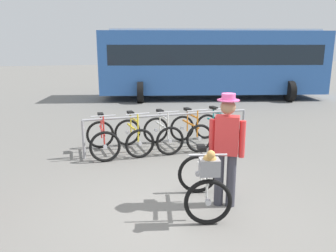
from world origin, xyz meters
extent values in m
plane|color=slate|center=(0.00, 0.00, 0.00)|extent=(80.00, 80.00, 0.00)
cylinder|color=#99999E|center=(-1.24, 2.93, 0.42)|extent=(0.06, 0.06, 0.85)
cylinder|color=#99999E|center=(2.61, 3.01, 0.42)|extent=(0.06, 0.06, 0.85)
cylinder|color=#99999E|center=(0.69, 2.97, 0.85)|extent=(3.85, 0.13, 0.05)
torus|color=black|center=(-0.82, 3.63, 0.33)|extent=(0.66, 0.10, 0.66)
cylinder|color=#B7B7BC|center=(-0.82, 3.63, 0.33)|extent=(0.08, 0.06, 0.08)
torus|color=black|center=(-0.81, 2.61, 0.33)|extent=(0.66, 0.10, 0.66)
cylinder|color=#B7B7BC|center=(-0.81, 2.61, 0.33)|extent=(0.08, 0.06, 0.08)
cube|color=red|center=(-0.82, 3.12, 0.56)|extent=(0.04, 0.92, 0.04)
cube|color=red|center=(-0.82, 3.07, 0.78)|extent=(0.04, 0.61, 0.04)
cylinder|color=red|center=(-0.82, 3.31, 0.60)|extent=(0.03, 0.03, 0.55)
cube|color=black|center=(-0.82, 3.31, 0.88)|extent=(0.12, 0.24, 0.06)
cylinder|color=red|center=(-0.82, 2.73, 0.65)|extent=(0.03, 0.03, 0.63)
cylinder|color=#B7B7BC|center=(-0.82, 2.73, 0.96)|extent=(0.52, 0.03, 0.03)
torus|color=black|center=(-0.17, 3.64, 0.33)|extent=(0.67, 0.15, 0.66)
cylinder|color=#B7B7BC|center=(-0.17, 3.64, 0.33)|extent=(0.09, 0.07, 0.08)
torus|color=black|center=(-0.07, 2.63, 0.33)|extent=(0.67, 0.15, 0.66)
cylinder|color=#B7B7BC|center=(-0.07, 2.63, 0.33)|extent=(0.09, 0.07, 0.08)
cube|color=yellow|center=(-0.12, 3.14, 0.56)|extent=(0.13, 0.92, 0.04)
cube|color=yellow|center=(-0.11, 3.09, 0.78)|extent=(0.10, 0.61, 0.04)
cylinder|color=yellow|center=(-0.14, 3.32, 0.60)|extent=(0.03, 0.03, 0.55)
cube|color=black|center=(-0.14, 3.32, 0.88)|extent=(0.14, 0.25, 0.06)
cylinder|color=yellow|center=(-0.08, 2.75, 0.65)|extent=(0.03, 0.03, 0.63)
cylinder|color=#B7B7BC|center=(-0.08, 2.75, 0.96)|extent=(0.52, 0.08, 0.03)
torus|color=black|center=(0.55, 3.66, 0.33)|extent=(0.66, 0.11, 0.66)
cylinder|color=#B7B7BC|center=(0.55, 3.66, 0.33)|extent=(0.08, 0.07, 0.08)
torus|color=black|center=(0.61, 2.64, 0.33)|extent=(0.66, 0.11, 0.66)
cylinder|color=#B7B7BC|center=(0.61, 2.64, 0.33)|extent=(0.08, 0.07, 0.08)
cube|color=silver|center=(0.58, 3.15, 0.56)|extent=(0.09, 0.92, 0.04)
cube|color=silver|center=(0.58, 3.10, 0.78)|extent=(0.07, 0.61, 0.04)
cylinder|color=silver|center=(0.57, 3.33, 0.60)|extent=(0.03, 0.03, 0.55)
cube|color=black|center=(0.57, 3.33, 0.88)|extent=(0.13, 0.25, 0.06)
cylinder|color=silver|center=(0.60, 2.76, 0.65)|extent=(0.03, 0.03, 0.63)
cylinder|color=#B7B7BC|center=(0.60, 2.76, 0.96)|extent=(0.52, 0.06, 0.03)
torus|color=black|center=(1.24, 3.67, 0.33)|extent=(0.66, 0.11, 0.66)
cylinder|color=#B7B7BC|center=(1.24, 3.67, 0.33)|extent=(0.08, 0.07, 0.08)
torus|color=black|center=(1.32, 2.66, 0.33)|extent=(0.66, 0.11, 0.66)
cylinder|color=#B7B7BC|center=(1.32, 2.66, 0.33)|extent=(0.08, 0.07, 0.08)
cube|color=orange|center=(1.28, 3.17, 0.56)|extent=(0.10, 0.92, 0.04)
cube|color=orange|center=(1.28, 3.12, 0.78)|extent=(0.08, 0.61, 0.04)
cylinder|color=orange|center=(1.27, 3.35, 0.60)|extent=(0.03, 0.03, 0.55)
cube|color=black|center=(1.27, 3.35, 0.88)|extent=(0.14, 0.25, 0.06)
cylinder|color=orange|center=(1.31, 2.78, 0.65)|extent=(0.03, 0.03, 0.63)
cylinder|color=#B7B7BC|center=(1.31, 2.78, 0.96)|extent=(0.52, 0.07, 0.03)
torus|color=black|center=(1.92, 3.69, 0.33)|extent=(0.66, 0.15, 0.66)
cylinder|color=#B7B7BC|center=(1.92, 3.69, 0.33)|extent=(0.09, 0.07, 0.08)
torus|color=black|center=(2.04, 2.67, 0.33)|extent=(0.66, 0.15, 0.66)
cylinder|color=#B7B7BC|center=(2.04, 2.67, 0.33)|extent=(0.09, 0.07, 0.08)
cube|color=teal|center=(1.98, 3.18, 0.56)|extent=(0.14, 0.92, 0.04)
cube|color=teal|center=(1.99, 3.13, 0.78)|extent=(0.11, 0.61, 0.04)
cylinder|color=teal|center=(1.96, 3.36, 0.60)|extent=(0.03, 0.03, 0.55)
cube|color=black|center=(1.96, 3.36, 0.88)|extent=(0.15, 0.25, 0.06)
cylinder|color=teal|center=(2.03, 2.80, 0.65)|extent=(0.03, 0.03, 0.63)
cylinder|color=#B7B7BC|center=(2.03, 2.80, 0.96)|extent=(0.52, 0.09, 0.03)
torus|color=black|center=(0.49, 0.64, 0.33)|extent=(0.66, 0.21, 0.66)
cylinder|color=#B7B7BC|center=(0.49, 0.64, 0.33)|extent=(0.09, 0.08, 0.08)
torus|color=black|center=(0.26, -0.35, 0.33)|extent=(0.66, 0.21, 0.66)
cylinder|color=#B7B7BC|center=(0.26, -0.35, 0.33)|extent=(0.09, 0.08, 0.08)
cube|color=silver|center=(0.37, 0.14, 0.56)|extent=(0.25, 0.90, 0.04)
cube|color=silver|center=(0.36, 0.10, 0.78)|extent=(0.18, 0.60, 0.04)
cylinder|color=silver|center=(0.42, 0.32, 0.60)|extent=(0.03, 0.03, 0.55)
cube|color=black|center=(0.42, 0.32, 0.88)|extent=(0.17, 0.26, 0.06)
cylinder|color=silver|center=(0.29, -0.23, 0.65)|extent=(0.03, 0.03, 0.63)
cylinder|color=#B7B7BC|center=(0.29, -0.23, 0.96)|extent=(0.51, 0.15, 0.03)
cube|color=gray|center=(0.25, -0.37, 0.84)|extent=(0.30, 0.25, 0.22)
ellipsoid|color=tan|center=(0.25, -0.37, 0.94)|extent=(0.21, 0.20, 0.16)
sphere|color=tan|center=(0.23, -0.45, 1.04)|extent=(0.11, 0.11, 0.11)
cylinder|color=#383842|center=(0.65, 0.16, 0.41)|extent=(0.14, 0.14, 0.82)
cylinder|color=#383842|center=(0.80, 0.07, 0.41)|extent=(0.14, 0.14, 0.82)
cube|color=red|center=(0.73, 0.11, 1.11)|extent=(0.39, 0.34, 0.58)
cylinder|color=red|center=(0.55, 0.24, 1.06)|extent=(0.09, 0.09, 0.55)
cylinder|color=red|center=(0.93, 0.02, 1.06)|extent=(0.09, 0.09, 0.55)
sphere|color=#9E7051|center=(0.73, 0.11, 1.53)|extent=(0.22, 0.22, 0.22)
cylinder|color=#E05999|center=(0.73, 0.11, 1.63)|extent=(0.32, 0.32, 0.02)
cylinder|color=#E05999|center=(0.73, 0.11, 1.68)|extent=(0.20, 0.20, 0.09)
cube|color=#3366B7|center=(4.87, 10.21, 1.65)|extent=(10.31, 4.77, 2.70)
cube|color=#19232D|center=(4.87, 10.21, 2.00)|extent=(9.53, 4.61, 0.84)
cube|color=silver|center=(4.87, 10.21, 3.04)|extent=(9.28, 4.30, 0.08)
cylinder|color=black|center=(1.42, 9.76, 0.45)|extent=(0.45, 0.93, 0.90)
cylinder|color=black|center=(2.00, 12.19, 0.45)|extent=(0.45, 0.93, 0.90)
cylinder|color=black|center=(7.74, 8.24, 0.45)|extent=(0.45, 0.93, 0.90)
cylinder|color=black|center=(8.32, 10.67, 0.45)|extent=(0.45, 0.93, 0.90)
camera|label=1|loc=(-1.42, -4.17, 2.39)|focal=35.71mm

